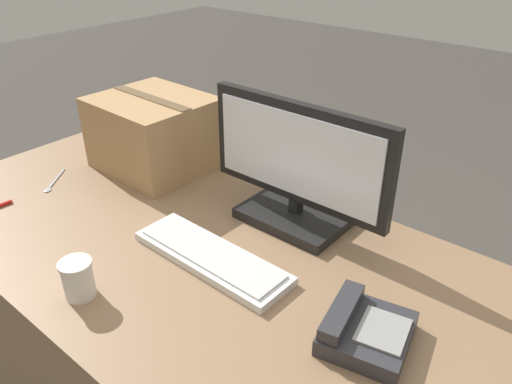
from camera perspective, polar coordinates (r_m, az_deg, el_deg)
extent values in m
cube|color=#8C6B4C|center=(1.65, -6.83, -15.77)|extent=(1.80, 0.90, 0.73)
cube|color=black|center=(1.48, 4.53, -2.61)|extent=(0.30, 0.22, 0.03)
cylinder|color=black|center=(1.46, 4.59, -1.45)|extent=(0.04, 0.04, 0.04)
cube|color=black|center=(1.38, 4.86, 4.42)|extent=(0.58, 0.03, 0.29)
cube|color=white|center=(1.37, 4.44, 4.19)|extent=(0.53, 0.01, 0.24)
cube|color=silver|center=(1.32, -5.14, -7.46)|extent=(0.46, 0.15, 0.02)
cube|color=silver|center=(1.31, -5.16, -6.97)|extent=(0.42, 0.12, 0.01)
cube|color=#2D2D33|center=(1.12, 12.58, -15.49)|extent=(0.21, 0.22, 0.04)
cube|color=#2D2D33|center=(1.11, 9.79, -13.32)|extent=(0.08, 0.18, 0.03)
cube|color=gray|center=(1.10, 14.32, -15.07)|extent=(0.12, 0.13, 0.01)
cylinder|color=white|center=(1.26, -19.65, -9.48)|extent=(0.07, 0.07, 0.09)
cylinder|color=white|center=(1.23, -20.02, -7.72)|extent=(0.08, 0.08, 0.01)
cube|color=#B2B2B7|center=(1.83, -21.82, 1.45)|extent=(0.09, 0.11, 0.00)
ellipsoid|color=#B2B2B7|center=(1.77, -22.72, 0.22)|extent=(0.04, 0.04, 0.00)
cube|color=tan|center=(1.78, -11.56, 6.63)|extent=(0.38, 0.34, 0.25)
cube|color=brown|center=(1.74, -11.98, 10.49)|extent=(0.37, 0.05, 0.00)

